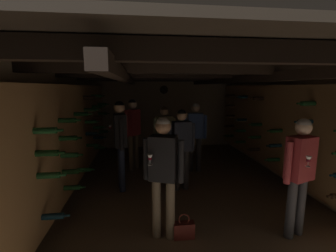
# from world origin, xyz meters

# --- Properties ---
(ground_plane) EXTENTS (8.40, 8.40, 0.00)m
(ground_plane) POSITION_xyz_m (0.00, 0.00, 0.00)
(ground_plane) COLOR #7A6651
(room_shell) EXTENTS (4.72, 6.52, 2.41)m
(room_shell) POSITION_xyz_m (-0.00, 0.27, 1.42)
(room_shell) COLOR tan
(room_shell) RESTS_ON ground_plane
(wine_crate_stack) EXTENTS (0.52, 0.35, 0.60)m
(wine_crate_stack) POSITION_xyz_m (0.11, 2.04, 0.30)
(wine_crate_stack) COLOR #A37547
(wine_crate_stack) RESTS_ON ground_plane
(display_bottle) EXTENTS (0.08, 0.08, 0.35)m
(display_bottle) POSITION_xyz_m (0.08, 2.00, 0.74)
(display_bottle) COLOR black
(display_bottle) RESTS_ON wine_crate_stack
(person_host_center) EXTENTS (0.54, 0.26, 1.59)m
(person_host_center) POSITION_xyz_m (-0.04, -0.19, 0.96)
(person_host_center) COLOR #2D2D33
(person_host_center) RESTS_ON ground_plane
(person_guest_far_left) EXTENTS (0.38, 0.46, 1.73)m
(person_guest_far_left) POSITION_xyz_m (-1.00, 1.08, 1.05)
(person_guest_far_left) COLOR brown
(person_guest_far_left) RESTS_ON ground_plane
(person_guest_mid_left) EXTENTS (0.37, 0.53, 1.75)m
(person_guest_mid_left) POSITION_xyz_m (-1.21, -0.04, 1.07)
(person_guest_mid_left) COLOR #232D4C
(person_guest_mid_left) RESTS_ON ground_plane
(person_guest_near_right) EXTENTS (0.52, 0.40, 1.62)m
(person_guest_near_right) POSITION_xyz_m (1.24, -1.80, 0.97)
(person_guest_near_right) COLOR #2D2D33
(person_guest_near_right) RESTS_ON ground_plane
(person_guest_rear_center) EXTENTS (0.52, 0.30, 1.56)m
(person_guest_rear_center) POSITION_xyz_m (-0.25, 0.93, 0.93)
(person_guest_rear_center) COLOR #4C473D
(person_guest_rear_center) RESTS_ON ground_plane
(person_guest_far_right) EXTENTS (0.54, 0.33, 1.64)m
(person_guest_far_right) POSITION_xyz_m (0.46, 0.77, 0.99)
(person_guest_far_right) COLOR #2D2D33
(person_guest_far_right) RESTS_ON ground_plane
(person_guest_near_left) EXTENTS (0.51, 0.32, 1.64)m
(person_guest_near_left) POSITION_xyz_m (-0.54, -1.63, 0.99)
(person_guest_near_left) COLOR brown
(person_guest_near_left) RESTS_ON ground_plane
(handbag) EXTENTS (0.28, 0.12, 0.35)m
(handbag) POSITION_xyz_m (-0.27, -1.68, 0.12)
(handbag) COLOR #591E19
(handbag) RESTS_ON ground_plane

